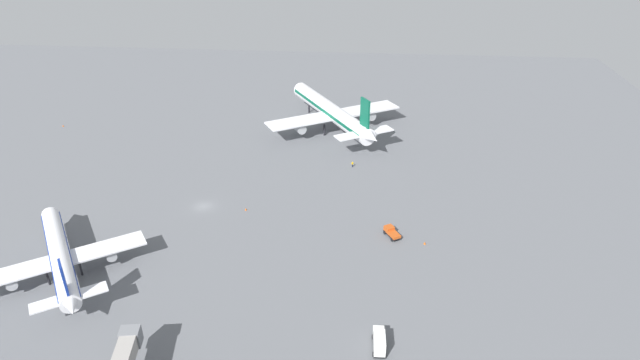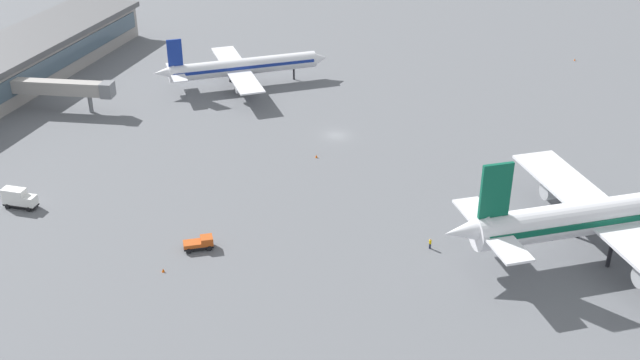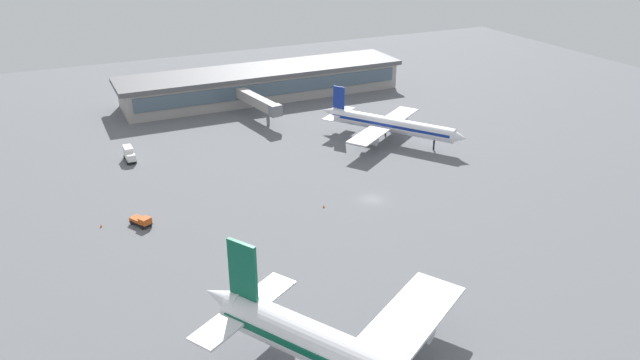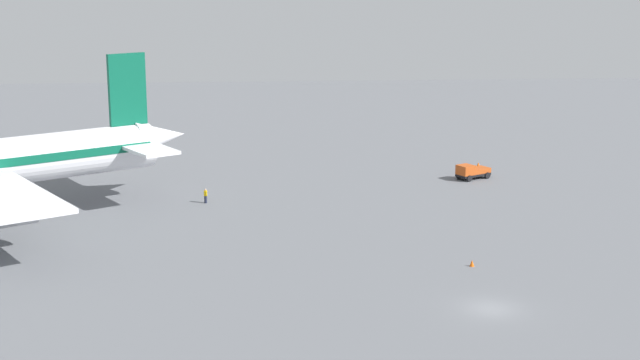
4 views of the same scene
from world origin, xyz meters
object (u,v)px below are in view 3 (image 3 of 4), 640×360
object	(u,v)px
catering_truck	(129,154)
safety_cone_mid_apron	(101,226)
ground_crew_worker	(247,304)
safety_cone_far_side	(324,206)
pushback_tractor	(142,221)
airplane_taxiing	(389,124)

from	to	relation	value
catering_truck	safety_cone_mid_apron	size ratio (longest dim) A/B	9.42
ground_crew_worker	safety_cone_far_side	world-z (taller)	ground_crew_worker
catering_truck	safety_cone_far_side	world-z (taller)	catering_truck
pushback_tractor	catering_truck	size ratio (longest dim) A/B	0.84
airplane_taxiing	safety_cone_far_side	size ratio (longest dim) A/B	58.18
pushback_tractor	catering_truck	distance (m)	33.77
catering_truck	airplane_taxiing	bearing A→B (deg)	75.06
pushback_tractor	safety_cone_far_side	bearing A→B (deg)	47.26
pushback_tractor	catering_truck	xyz separation A→B (m)	(-3.15, -33.61, 0.73)
pushback_tractor	safety_cone_mid_apron	bearing A→B (deg)	-139.61
airplane_taxiing	ground_crew_worker	size ratio (longest dim) A/B	20.90
catering_truck	safety_cone_mid_apron	bearing A→B (deg)	-20.05
airplane_taxiing	catering_truck	xyz separation A→B (m)	(62.51, -14.68, -2.75)
airplane_taxiing	catering_truck	bearing A→B (deg)	-137.59
airplane_taxiing	safety_cone_mid_apron	world-z (taller)	airplane_taxiing
ground_crew_worker	catering_truck	bearing A→B (deg)	154.24
pushback_tractor	safety_cone_far_side	xyz separation A→B (m)	(-34.47, 7.94, -0.67)
ground_crew_worker	safety_cone_mid_apron	size ratio (longest dim) A/B	2.78
catering_truck	safety_cone_far_side	bearing A→B (deg)	35.29
safety_cone_mid_apron	safety_cone_far_side	xyz separation A→B (m)	(-41.61, 10.52, 0.00)
pushback_tractor	safety_cone_mid_apron	world-z (taller)	pushback_tractor
pushback_tractor	safety_cone_far_side	world-z (taller)	pushback_tractor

